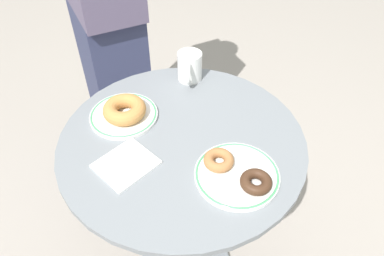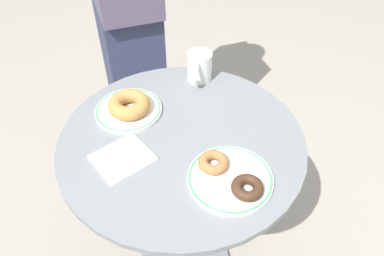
# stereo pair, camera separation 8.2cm
# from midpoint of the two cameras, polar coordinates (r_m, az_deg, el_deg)

# --- Properties ---
(cafe_table) EXTENTS (0.67, 0.67, 0.75)m
(cafe_table) POSITION_cam_midpoint_polar(r_m,az_deg,el_deg) (1.16, 0.65, -10.18)
(cafe_table) COLOR slate
(cafe_table) RESTS_ON ground
(plate_left) EXTENTS (0.19, 0.19, 0.01)m
(plate_left) POSITION_cam_midpoint_polar(r_m,az_deg,el_deg) (1.05, -7.86, 2.79)
(plate_left) COLOR white
(plate_left) RESTS_ON cafe_table
(plate_right) EXTENTS (0.21, 0.21, 0.01)m
(plate_right) POSITION_cam_midpoint_polar(r_m,az_deg,el_deg) (0.88, 8.75, -8.05)
(plate_right) COLOR white
(plate_right) RESTS_ON cafe_table
(donut_old_fashioned) EXTENTS (0.14, 0.14, 0.04)m
(donut_old_fashioned) POSITION_cam_midpoint_polar(r_m,az_deg,el_deg) (1.03, -7.74, 3.63)
(donut_old_fashioned) COLOR #BC7F42
(donut_old_fashioned) RESTS_ON plate_left
(donut_chocolate) EXTENTS (0.09, 0.09, 0.03)m
(donut_chocolate) POSITION_cam_midpoint_polar(r_m,az_deg,el_deg) (0.85, 11.54, -9.38)
(donut_chocolate) COLOR #422819
(donut_chocolate) RESTS_ON plate_right
(donut_cinnamon) EXTENTS (0.10, 0.10, 0.03)m
(donut_cinnamon) POSITION_cam_midpoint_polar(r_m,az_deg,el_deg) (0.88, 6.07, -5.55)
(donut_cinnamon) COLOR #A36B3D
(donut_cinnamon) RESTS_ON plate_right
(paper_napkin) EXTENTS (0.14, 0.15, 0.01)m
(paper_napkin) POSITION_cam_midpoint_polar(r_m,az_deg,el_deg) (0.93, -8.46, -4.83)
(paper_napkin) COLOR white
(paper_napkin) RESTS_ON cafe_table
(coffee_mug) EXTENTS (0.09, 0.11, 0.09)m
(coffee_mug) POSITION_cam_midpoint_polar(r_m,az_deg,el_deg) (1.15, 3.25, 9.54)
(coffee_mug) COLOR white
(coffee_mug) RESTS_ON cafe_table
(person_figure) EXTENTS (0.46, 0.38, 1.61)m
(person_figure) POSITION_cam_midpoint_polar(r_m,az_deg,el_deg) (1.51, -8.94, 17.87)
(person_figure) COLOR #2D3351
(person_figure) RESTS_ON ground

